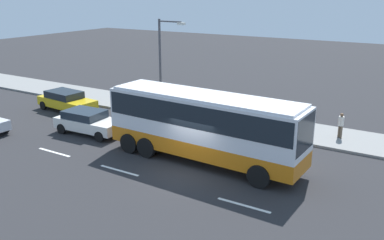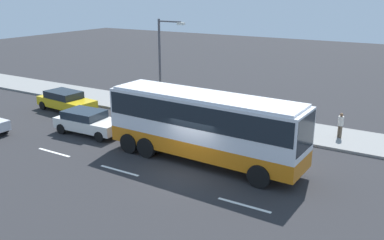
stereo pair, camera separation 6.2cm
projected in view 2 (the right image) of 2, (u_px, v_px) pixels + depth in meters
The scene contains 9 objects.
ground_plane at pixel (189, 172), 20.60m from camera, with size 120.00×120.00×0.00m, color #28282B.
sidewalk_curb at pixel (257, 124), 27.61m from camera, with size 80.00×4.00×0.15m, color gray.
lane_centreline at pixel (182, 188), 18.88m from camera, with size 30.82×0.16×0.01m.
coach_bus at pixel (204, 121), 21.16m from camera, with size 10.62×2.98×3.60m.
car_yellow_taxi at pixel (66, 100), 30.78m from camera, with size 4.88×2.31×1.45m.
car_white_minivan at pixel (88, 121), 25.89m from camera, with size 4.42×2.15×1.44m.
pedestrian_near_curb at pixel (341, 124), 24.65m from camera, with size 0.32×0.32×1.53m.
pedestrian_at_crossing at pixel (197, 98), 29.88m from camera, with size 0.32×0.32×1.73m.
street_lamp at pixel (163, 60), 28.27m from camera, with size 2.07×0.24×6.61m.
Camera 2 is at (9.91, -16.10, 8.57)m, focal length 39.05 mm.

